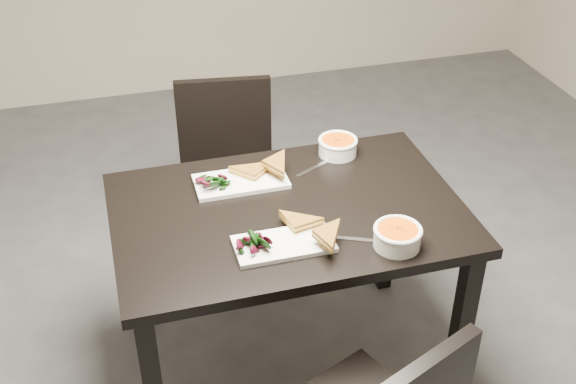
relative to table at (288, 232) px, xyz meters
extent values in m
plane|color=#47474C|center=(0.00, 0.13, -0.65)|extent=(5.00, 5.00, 0.00)
cube|color=black|center=(0.00, 0.00, 0.08)|extent=(1.20, 0.80, 0.04)
cube|color=black|center=(0.54, -0.34, -0.30)|extent=(0.06, 0.06, 0.71)
cube|color=black|center=(-0.54, 0.34, -0.30)|extent=(0.06, 0.06, 0.71)
cube|color=black|center=(0.54, 0.34, -0.30)|extent=(0.06, 0.06, 0.71)
cube|color=black|center=(-0.08, 0.69, -0.22)|extent=(0.47, 0.47, 0.04)
cube|color=black|center=(-0.28, 0.54, -0.45)|extent=(0.05, 0.05, 0.41)
cube|color=black|center=(0.08, 0.49, -0.45)|extent=(0.05, 0.05, 0.41)
cube|color=black|center=(-0.23, 0.89, -0.45)|extent=(0.05, 0.05, 0.41)
cube|color=black|center=(0.13, 0.84, -0.45)|extent=(0.05, 0.05, 0.41)
cube|color=black|center=(-0.05, 0.88, 0.00)|extent=(0.42, 0.10, 0.40)
cube|color=white|center=(-0.07, -0.20, 0.11)|extent=(0.32, 0.16, 0.02)
cylinder|color=white|center=(0.28, -0.29, 0.13)|extent=(0.15, 0.15, 0.06)
cylinder|color=orange|center=(0.28, -0.29, 0.15)|extent=(0.13, 0.13, 0.02)
torus|color=white|center=(0.28, -0.29, 0.16)|extent=(0.16, 0.16, 0.02)
cube|color=silver|center=(0.17, -0.23, 0.10)|extent=(0.17, 0.09, 0.00)
cube|color=white|center=(-0.12, 0.20, 0.11)|extent=(0.33, 0.17, 0.02)
cylinder|color=white|center=(0.28, 0.30, 0.13)|extent=(0.15, 0.15, 0.06)
cylinder|color=orange|center=(0.28, 0.30, 0.15)|extent=(0.13, 0.13, 0.02)
torus|color=white|center=(0.28, 0.30, 0.16)|extent=(0.15, 0.15, 0.01)
cube|color=silver|center=(0.17, 0.23, 0.10)|extent=(0.17, 0.10, 0.00)
camera|label=1|loc=(-0.55, -1.96, 1.53)|focal=45.24mm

